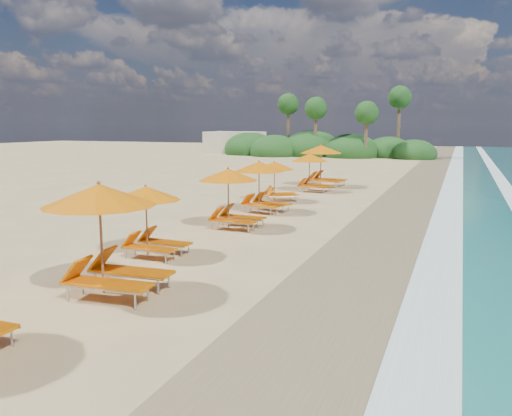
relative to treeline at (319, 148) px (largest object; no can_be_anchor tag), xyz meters
name	(u,v)px	position (x,y,z in m)	size (l,w,h in m)	color
ground	(256,245)	(9.94, -45.51, -1.00)	(160.00, 160.00, 0.00)	tan
wet_sand	(385,257)	(13.94, -45.51, -0.99)	(4.00, 160.00, 0.01)	#8B7952
surf_foam	(487,266)	(16.64, -45.51, -0.97)	(4.00, 160.00, 0.01)	white
station_3	(109,231)	(8.61, -51.10, 0.44)	(2.89, 2.70, 2.57)	olive
station_4	(151,216)	(7.57, -47.81, 0.17)	(2.27, 2.10, 2.09)	olive
station_5	(233,194)	(8.10, -43.22, 0.26)	(2.46, 2.28, 2.25)	olive
station_6	(262,183)	(7.84, -39.49, 0.27)	(2.81, 2.73, 2.25)	olive
station_7	(277,178)	(7.36, -36.13, 0.13)	(2.71, 2.71, 2.01)	olive
station_8	(312,170)	(8.00, -31.98, 0.24)	(2.51, 2.35, 2.20)	olive
station_9	(324,163)	(8.01, -29.36, 0.46)	(3.04, 2.88, 2.60)	olive
treeline	(319,148)	(0.00, 0.00, 0.00)	(25.80, 8.80, 9.74)	#163D14
beach_building	(235,142)	(-12.06, 2.49, 0.40)	(7.00, 5.00, 2.80)	beige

